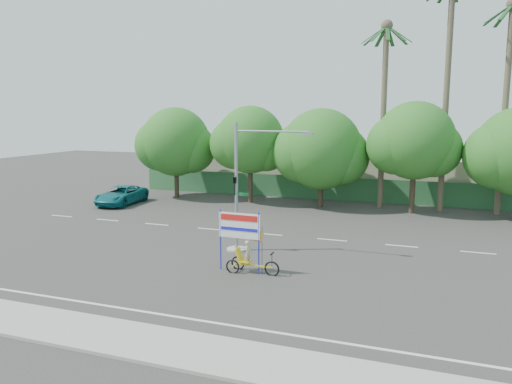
% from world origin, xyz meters
% --- Properties ---
extents(ground, '(120.00, 120.00, 0.00)m').
position_xyz_m(ground, '(0.00, 0.00, 0.00)').
color(ground, '#33302D').
rests_on(ground, ground).
extents(sidewalk_near, '(50.00, 2.40, 0.12)m').
position_xyz_m(sidewalk_near, '(0.00, -7.50, 0.06)').
color(sidewalk_near, gray).
rests_on(sidewalk_near, ground).
extents(fence, '(38.00, 0.08, 2.00)m').
position_xyz_m(fence, '(0.00, 21.50, 1.00)').
color(fence, '#336B3D').
rests_on(fence, ground).
extents(building_left, '(12.00, 8.00, 4.00)m').
position_xyz_m(building_left, '(-10.00, 26.00, 2.00)').
color(building_left, beige).
rests_on(building_left, ground).
extents(building_right, '(14.00, 8.00, 3.60)m').
position_xyz_m(building_right, '(8.00, 26.00, 1.80)').
color(building_right, beige).
rests_on(building_right, ground).
extents(tree_far_left, '(7.14, 6.00, 7.96)m').
position_xyz_m(tree_far_left, '(-14.05, 18.00, 4.76)').
color(tree_far_left, '#473828').
rests_on(tree_far_left, ground).
extents(tree_left, '(6.66, 5.60, 8.07)m').
position_xyz_m(tree_left, '(-7.05, 18.00, 5.06)').
color(tree_left, '#473828').
rests_on(tree_left, ground).
extents(tree_center, '(7.62, 6.40, 7.85)m').
position_xyz_m(tree_center, '(-1.05, 18.00, 4.47)').
color(tree_center, '#473828').
rests_on(tree_center, ground).
extents(tree_right, '(6.90, 5.80, 8.36)m').
position_xyz_m(tree_right, '(5.95, 18.00, 5.24)').
color(tree_right, '#473828').
rests_on(tree_right, ground).
extents(palm_tall, '(3.73, 3.79, 17.45)m').
position_xyz_m(palm_tall, '(8.00, 19.50, 10.46)').
color(palm_tall, '#70604C').
rests_on(palm_tall, ground).
extents(palm_mid, '(3.73, 3.79, 15.45)m').
position_xyz_m(palm_mid, '(12.00, 19.50, 9.40)').
color(palm_mid, '#70604C').
rests_on(palm_mid, ground).
extents(palm_short, '(3.73, 3.79, 14.45)m').
position_xyz_m(palm_short, '(3.50, 19.50, 8.86)').
color(palm_short, '#70604C').
rests_on(palm_short, ground).
extents(traffic_signal, '(4.72, 1.10, 7.00)m').
position_xyz_m(traffic_signal, '(-2.20, 3.98, 2.92)').
color(traffic_signal, gray).
rests_on(traffic_signal, ground).
extents(trike_billboard, '(3.06, 0.71, 3.00)m').
position_xyz_m(trike_billboard, '(-0.66, 0.56, 1.21)').
color(trike_billboard, black).
rests_on(trike_billboard, ground).
extents(pickup_truck, '(2.86, 5.58, 1.51)m').
position_xyz_m(pickup_truck, '(-16.73, 13.58, 0.75)').
color(pickup_truck, '#0F686F').
rests_on(pickup_truck, ground).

